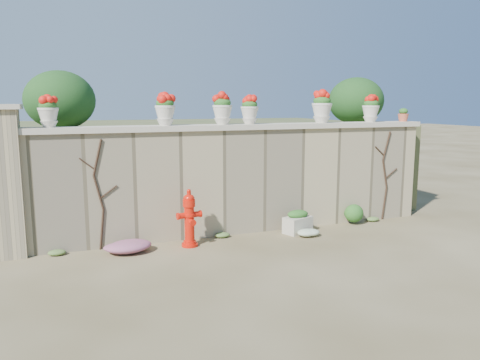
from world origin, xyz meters
name	(u,v)px	position (x,y,z in m)	size (l,w,h in m)	color
ground	(282,259)	(0.00, 0.00, 0.00)	(80.00, 80.00, 0.00)	brown
stone_wall	(241,181)	(0.00, 1.80, 1.00)	(8.00, 0.40, 2.00)	tan
wall_cap	(241,127)	(0.00, 1.80, 2.05)	(8.10, 0.52, 0.10)	beige
gate_pillar	(2,181)	(-4.15, 1.80, 1.26)	(0.72, 0.72, 2.48)	tan
raised_fill	(196,162)	(0.00, 5.00, 1.00)	(9.00, 6.00, 2.00)	#384C23
back_shrub_left	(60,100)	(-3.20, 3.00, 2.55)	(1.30, 1.30, 1.10)	#143814
back_shrub_right	(356,101)	(3.40, 3.00, 2.55)	(1.30, 1.30, 1.10)	#143814
vine_left	(99,193)	(-2.67, 1.58, 0.99)	(0.60, 0.04, 1.91)	black
vine_right	(385,174)	(3.23, 1.58, 0.99)	(0.60, 0.04, 1.91)	black
fire_hydrant	(189,218)	(-1.21, 1.21, 0.51)	(0.44, 0.31, 1.01)	red
planter_box	(298,222)	(0.98, 1.29, 0.21)	(0.62, 0.48, 0.45)	beige
green_shrub	(355,211)	(2.44, 1.49, 0.26)	(0.55, 0.50, 0.53)	#1E5119
magenta_clump	(120,248)	(-2.42, 1.14, 0.13)	(0.98, 0.65, 0.26)	#CD299B
white_flowers	(308,232)	(1.02, 0.96, 0.09)	(0.49, 0.40, 0.18)	white
urn_pot_0	(48,112)	(-3.40, 1.80, 2.36)	(0.33, 0.33, 0.52)	beige
urn_pot_1	(165,109)	(-1.46, 1.80, 2.38)	(0.36, 0.36, 0.57)	beige
urn_pot_2	(222,109)	(-0.38, 1.80, 2.39)	(0.37, 0.37, 0.58)	beige
urn_pot_3	(250,110)	(0.17, 1.80, 2.37)	(0.34, 0.34, 0.54)	beige
urn_pot_4	(322,107)	(1.75, 1.80, 2.42)	(0.41, 0.41, 0.64)	beige
urn_pot_5	(371,109)	(2.94, 1.80, 2.38)	(0.36, 0.36, 0.56)	beige
terracotta_pot	(403,116)	(3.80, 1.80, 2.23)	(0.23, 0.23, 0.28)	#BB5539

